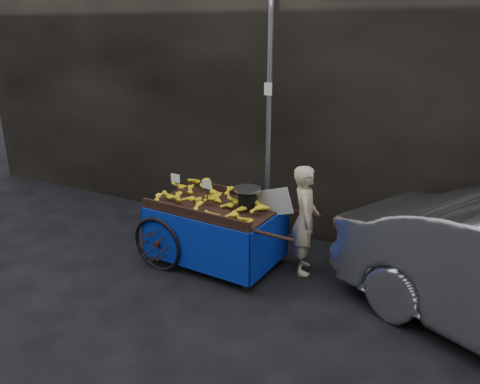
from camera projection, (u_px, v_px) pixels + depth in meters
The scene contains 6 objects.
ground at pixel (209, 267), 6.72m from camera, with size 80.00×80.00×0.00m, color black.
building_wall at pixel (307, 75), 7.87m from camera, with size 13.50×2.00×5.00m.
street_pole at pixel (269, 115), 6.99m from camera, with size 0.12×0.10×4.00m.
banana_cart at pixel (212, 210), 6.62m from camera, with size 2.46×1.26×1.31m.
vendor at pixel (305, 220), 6.38m from camera, with size 0.94×0.66×1.54m.
plastic_bag at pixel (264, 258), 6.67m from camera, with size 0.31×0.25×0.28m, color blue.
Camera 1 is at (3.24, -5.04, 3.25)m, focal length 35.00 mm.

